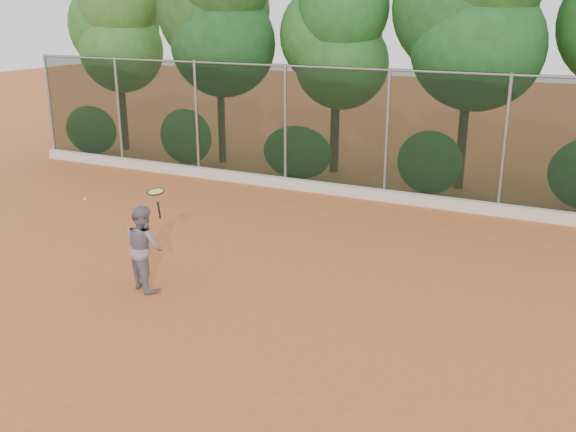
% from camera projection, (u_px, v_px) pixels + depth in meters
% --- Properties ---
extents(ground, '(80.00, 80.00, 0.00)m').
position_uv_depth(ground, '(264.00, 297.00, 11.53)').
color(ground, '#C2642D').
rests_on(ground, ground).
extents(concrete_curb, '(24.00, 0.20, 0.30)m').
position_uv_depth(concrete_curb, '(382.00, 195.00, 17.32)').
color(concrete_curb, silver).
rests_on(concrete_curb, ground).
extents(tennis_player, '(0.95, 0.86, 1.60)m').
position_uv_depth(tennis_player, '(144.00, 247.00, 11.70)').
color(tennis_player, gray).
rests_on(tennis_player, ground).
extents(chainlink_fence, '(24.09, 0.09, 3.50)m').
position_uv_depth(chainlink_fence, '(387.00, 131.00, 16.95)').
color(chainlink_fence, black).
rests_on(chainlink_fence, ground).
extents(foliage_backdrop, '(23.70, 3.63, 7.55)m').
position_uv_depth(foliage_backdrop, '(394.00, 29.00, 18.09)').
color(foliage_backdrop, '#462D1A').
rests_on(foliage_backdrop, ground).
extents(tennis_racket, '(0.33, 0.33, 0.55)m').
position_uv_depth(tennis_racket, '(156.00, 194.00, 11.07)').
color(tennis_racket, black).
rests_on(tennis_racket, ground).
extents(tennis_ball_in_flight, '(0.06, 0.06, 0.06)m').
position_uv_depth(tennis_ball_in_flight, '(85.00, 199.00, 11.91)').
color(tennis_ball_in_flight, '#C0E934').
rests_on(tennis_ball_in_flight, ground).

